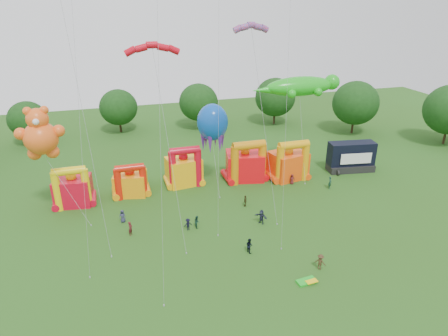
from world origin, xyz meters
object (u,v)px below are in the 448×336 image
object	(u,v)px
bouncy_castle_2	(184,169)
spectator_4	(245,201)
octopus_kite	(213,130)
spectator_0	(123,216)
stage_trailer	(351,157)
bouncy_castle_0	(73,189)
teddy_bear_kite	(58,171)
gecko_kite	(301,98)

from	to	relation	value
bouncy_castle_2	spectator_4	distance (m)	11.45
octopus_kite	spectator_4	world-z (taller)	octopus_kite
spectator_0	spectator_4	world-z (taller)	spectator_0
spectator_4	stage_trailer	bearing A→B (deg)	134.26
stage_trailer	bouncy_castle_0	bearing A→B (deg)	179.32
bouncy_castle_0	octopus_kite	world-z (taller)	octopus_kite
bouncy_castle_2	spectator_4	xyz separation A→B (m)	(6.55, -9.25, -1.63)
octopus_kite	spectator_4	distance (m)	11.26
spectator_0	teddy_bear_kite	bearing A→B (deg)	178.33
stage_trailer	teddy_bear_kite	size ratio (longest dim) A/B	0.53
teddy_bear_kite	octopus_kite	distance (m)	21.27
stage_trailer	gecko_kite	distance (m)	13.56
bouncy_castle_2	stage_trailer	distance (m)	27.19
bouncy_castle_0	spectator_4	size ratio (longest dim) A/B	3.71
teddy_bear_kite	spectator_4	world-z (taller)	teddy_bear_kite
bouncy_castle_0	spectator_0	size ratio (longest dim) A/B	3.54
bouncy_castle_0	spectator_0	bearing A→B (deg)	-48.05
bouncy_castle_2	teddy_bear_kite	size ratio (longest dim) A/B	0.44
octopus_kite	spectator_0	bearing A→B (deg)	-152.90
teddy_bear_kite	bouncy_castle_2	bearing A→B (deg)	18.98
bouncy_castle_2	spectator_4	world-z (taller)	bouncy_castle_2
bouncy_castle_0	bouncy_castle_2	size ratio (longest dim) A/B	0.94
bouncy_castle_0	spectator_0	xyz separation A→B (m)	(6.05, -6.73, -1.44)
teddy_bear_kite	spectator_0	world-z (taller)	teddy_bear_kite
bouncy_castle_0	gecko_kite	size ratio (longest dim) A/B	0.39
bouncy_castle_0	teddy_bear_kite	world-z (taller)	teddy_bear_kite
octopus_kite	spectator_0	xyz separation A→B (m)	(-13.80, -7.06, -7.99)
bouncy_castle_2	stage_trailer	size ratio (longest dim) A/B	0.83
spectator_0	spectator_4	bearing A→B (deg)	20.56
bouncy_castle_2	gecko_kite	world-z (taller)	gecko_kite
bouncy_castle_2	gecko_kite	distance (m)	20.55
spectator_0	octopus_kite	bearing A→B (deg)	49.21
bouncy_castle_2	spectator_0	size ratio (longest dim) A/B	3.78
stage_trailer	gecko_kite	world-z (taller)	gecko_kite
stage_trailer	gecko_kite	size ratio (longest dim) A/B	0.50
bouncy_castle_0	teddy_bear_kite	size ratio (longest dim) A/B	0.41
stage_trailer	octopus_kite	xyz separation A→B (m)	(-22.96, 0.85, 6.50)
teddy_bear_kite	spectator_0	xyz separation A→B (m)	(6.97, -3.07, -5.80)
bouncy_castle_0	bouncy_castle_2	distance (m)	15.88
spectator_0	spectator_4	size ratio (longest dim) A/B	1.05
gecko_kite	spectator_4	distance (m)	18.21
gecko_kite	octopus_kite	distance (m)	14.35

